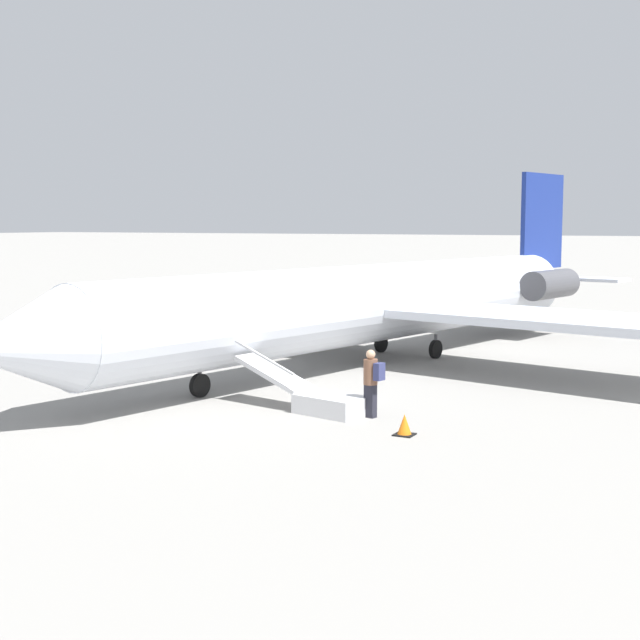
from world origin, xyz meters
The scene contains 5 objects.
ground_plane centered at (0.00, 0.00, 0.00)m, with size 600.00×600.00×0.00m, color gray.
airplane_main centered at (-0.96, 0.21, 2.14)m, with size 30.90×23.71×7.15m.
boarding_stairs centered at (8.03, 2.22, 0.38)m, with size 1.84×4.14×1.75m.
passenger centered at (7.98, 3.69, 1.00)m, with size 0.39×0.56×1.74m.
traffic_cone_near_stairs centered at (9.34, 5.15, 0.23)m, with size 0.46×0.46×0.50m.
Camera 1 is at (28.29, 12.76, 4.95)m, focal length 50.00 mm.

